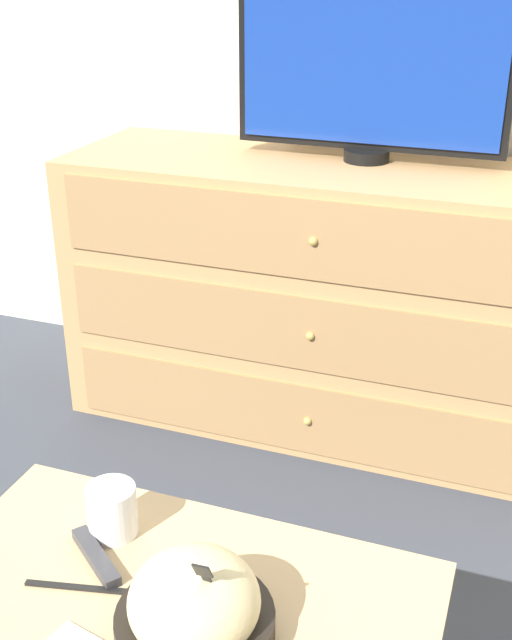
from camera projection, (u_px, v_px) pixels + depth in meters
ground_plane at (371, 378)px, 2.76m from camera, size 12.00×12.00×0.00m
dresser at (335, 299)px, 2.37m from camera, size 1.57×0.53×0.81m
tv at (372, 66)px, 2.13m from camera, size 0.75×0.13×0.49m
takeout_bowl at (195, 609)px, 1.15m from camera, size 0.23×0.23×0.18m
drink_cup at (112, 513)px, 1.37m from camera, size 0.09×0.09×0.09m
knife at (75, 587)px, 1.26m from camera, size 0.16×0.05×0.01m
remote_control at (96, 557)px, 1.32m from camera, size 0.14×0.11×0.02m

